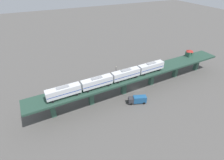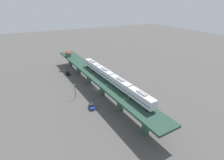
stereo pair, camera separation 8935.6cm
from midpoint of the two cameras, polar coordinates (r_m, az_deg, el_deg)
The scene contains 8 objects.
ground_plane at distance 70.04m, azimuth 40.00°, elevation -14.47°, with size 400.00×400.00×0.00m, color #514F4C.
elevated_viaduct at distance 66.21m, azimuth 42.17°, elevation -10.14°, with size 13.67×92.33×8.03m.
subway_train at distance 53.34m, azimuth 39.30°, elevation -13.60°, with size 5.68×49.88×4.45m.
signal_hut at distance 95.13m, azimuth 49.53°, elevation 0.29°, with size 3.40×3.40×3.40m.
street_car_blue at distance 61.11m, azimuth 27.22°, elevation -15.26°, with size 2.60×4.66×1.89m.
street_car_black at distance 91.23m, azimuth 43.45°, elevation -4.62°, with size 2.00×4.43×1.89m.
delivery_truck at distance 64.42m, azimuth 45.18°, elevation -19.26°, with size 4.41×7.54×3.20m.
street_lamp at distance 67.44m, azimuth 31.35°, elevation -7.97°, with size 0.44×0.44×6.94m.
Camera 1 is at (-54.03, 36.58, 46.22)m, focal length 28.00 mm.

